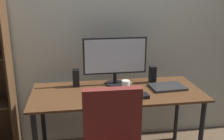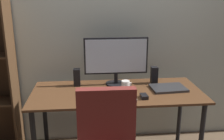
{
  "view_description": "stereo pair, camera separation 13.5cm",
  "coord_description": "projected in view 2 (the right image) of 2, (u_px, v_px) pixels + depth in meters",
  "views": [
    {
      "loc": [
        -0.39,
        -2.19,
        1.62
      ],
      "look_at": [
        -0.04,
        0.03,
        0.94
      ],
      "focal_mm": 41.41,
      "sensor_mm": 36.0,
      "label": 1
    },
    {
      "loc": [
        -0.25,
        -2.21,
        1.62
      ],
      "look_at": [
        -0.04,
        0.03,
        0.94
      ],
      "focal_mm": 41.41,
      "sensor_mm": 36.0,
      "label": 2
    }
  ],
  "objects": [
    {
      "name": "keyboard",
      "position": [
        119.0,
        99.0,
        2.2
      ],
      "size": [
        0.29,
        0.12,
        0.02
      ],
      "primitive_type": "cube",
      "rotation": [
        0.0,
        0.0,
        -0.05
      ],
      "color": "#B7BABC",
      "rests_on": "desk"
    },
    {
      "name": "monitor",
      "position": [
        116.0,
        58.0,
        2.49
      ],
      "size": [
        0.62,
        0.2,
        0.47
      ],
      "color": "black",
      "rests_on": "desk"
    },
    {
      "name": "mouse",
      "position": [
        144.0,
        96.0,
        2.23
      ],
      "size": [
        0.06,
        0.1,
        0.03
      ],
      "primitive_type": "cube",
      "rotation": [
        0.0,
        0.0,
        0.06
      ],
      "color": "black",
      "rests_on": "desk"
    },
    {
      "name": "speaker_left",
      "position": [
        77.0,
        77.0,
        2.5
      ],
      "size": [
        0.06,
        0.07,
        0.17
      ],
      "primitive_type": "cube",
      "color": "black",
      "rests_on": "desk"
    },
    {
      "name": "laptop",
      "position": [
        168.0,
        88.0,
        2.43
      ],
      "size": [
        0.34,
        0.25,
        0.02
      ],
      "primitive_type": "cube",
      "rotation": [
        0.0,
        0.0,
        0.07
      ],
      "color": "#2D2D30",
      "rests_on": "desk"
    },
    {
      "name": "speaker_right",
      "position": [
        154.0,
        75.0,
        2.57
      ],
      "size": [
        0.06,
        0.07,
        0.17
      ],
      "primitive_type": "cube",
      "color": "black",
      "rests_on": "desk"
    },
    {
      "name": "back_wall",
      "position": [
        112.0,
        24.0,
        2.7
      ],
      "size": [
        6.4,
        0.1,
        2.6
      ],
      "primitive_type": "cube",
      "color": "beige",
      "rests_on": "ground"
    },
    {
      "name": "paper_sheet",
      "position": [
        96.0,
        102.0,
        2.16
      ],
      "size": [
        0.23,
        0.31,
        0.0
      ],
      "primitive_type": "cube",
      "rotation": [
        0.0,
        0.0,
        0.06
      ],
      "color": "white",
      "rests_on": "desk"
    },
    {
      "name": "desk",
      "position": [
        117.0,
        100.0,
        2.41
      ],
      "size": [
        1.57,
        0.67,
        0.74
      ],
      "color": "#56351E",
      "rests_on": "ground"
    },
    {
      "name": "coffee_mug",
      "position": [
        126.0,
        86.0,
        2.36
      ],
      "size": [
        0.09,
        0.08,
        0.11
      ],
      "color": "white",
      "rests_on": "desk"
    }
  ]
}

